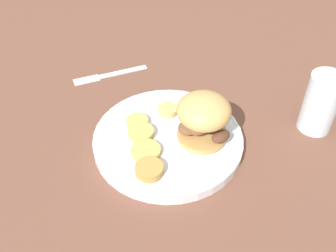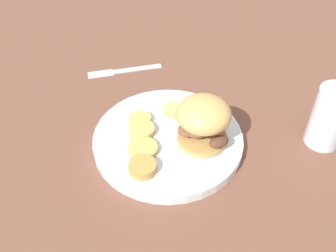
{
  "view_description": "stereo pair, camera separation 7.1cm",
  "coord_description": "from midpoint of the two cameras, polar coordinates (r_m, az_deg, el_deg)",
  "views": [
    {
      "loc": [
        0.48,
        -0.18,
        0.54
      ],
      "look_at": [
        0.0,
        0.0,
        0.05
      ],
      "focal_mm": 42.0,
      "sensor_mm": 36.0,
      "label": 1
    },
    {
      "loc": [
        0.5,
        -0.11,
        0.54
      ],
      "look_at": [
        0.0,
        0.0,
        0.05
      ],
      "focal_mm": 42.0,
      "sensor_mm": 36.0,
      "label": 2
    }
  ],
  "objects": [
    {
      "name": "potato_round_0",
      "position": [
        0.75,
        -1.38,
        0.89
      ],
      "size": [
        0.04,
        0.04,
        0.01
      ],
      "primitive_type": "cylinder",
      "color": "tan",
      "rests_on": "dinner_plate"
    },
    {
      "name": "potato_round_3",
      "position": [
        0.7,
        -0.76,
        -3.45
      ],
      "size": [
        0.05,
        0.05,
        0.01
      ],
      "primitive_type": "cylinder",
      "color": "tan",
      "rests_on": "dinner_plate"
    },
    {
      "name": "sandwich",
      "position": [
        0.69,
        8.1,
        0.76
      ],
      "size": [
        0.1,
        0.1,
        0.09
      ],
      "color": "tan",
      "rests_on": "dinner_plate"
    },
    {
      "name": "potato_round_4",
      "position": [
        0.67,
        -0.69,
        -6.14
      ],
      "size": [
        0.05,
        0.05,
        0.02
      ],
      "primitive_type": "cylinder",
      "color": "#BC8942",
      "rests_on": "dinner_plate"
    },
    {
      "name": "fork",
      "position": [
        0.92,
        -4.25,
        7.96
      ],
      "size": [
        0.02,
        0.17,
        0.0
      ],
      "color": "silver",
      "rests_on": "ground_plane"
    },
    {
      "name": "ground_plane",
      "position": [
        0.74,
        2.74,
        -2.73
      ],
      "size": [
        4.0,
        4.0,
        0.0
      ],
      "primitive_type": "plane",
      "color": "brown"
    },
    {
      "name": "potato_round_1",
      "position": [
        0.77,
        3.28,
        2.23
      ],
      "size": [
        0.04,
        0.04,
        0.01
      ],
      "primitive_type": "cylinder",
      "color": "#DBB766",
      "rests_on": "dinner_plate"
    },
    {
      "name": "dinner_plate",
      "position": [
        0.73,
        2.77,
        -2.09
      ],
      "size": [
        0.28,
        0.28,
        0.02
      ],
      "color": "white",
      "rests_on": "ground_plane"
    },
    {
      "name": "drinking_glass",
      "position": [
        0.78,
        24.84,
        1.03
      ],
      "size": [
        0.06,
        0.06,
        0.12
      ],
      "color": "silver",
      "rests_on": "ground_plane"
    },
    {
      "name": "potato_round_2",
      "position": [
        0.73,
        -1.08,
        -0.72
      ],
      "size": [
        0.05,
        0.05,
        0.01
      ],
      "primitive_type": "cylinder",
      "color": "tan",
      "rests_on": "dinner_plate"
    }
  ]
}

